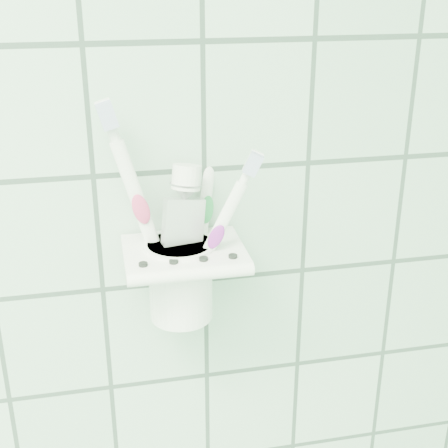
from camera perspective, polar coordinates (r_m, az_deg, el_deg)
The scene contains 6 objects.
holder_bracket at distance 0.62m, azimuth -3.70°, elevation -2.82°, with size 0.12×0.10×0.04m.
cup at distance 0.63m, azimuth -4.00°, elevation -4.83°, with size 0.07×0.07×0.08m.
toothbrush_pink at distance 0.61m, azimuth -4.83°, elevation 1.86°, with size 0.06×0.02×0.22m.
toothbrush_blue at distance 0.60m, azimuth -3.13°, elevation 0.58°, with size 0.05×0.07×0.20m.
toothbrush_orange at distance 0.60m, azimuth -4.58°, elevation -0.36°, with size 0.08×0.03×0.18m.
toothpaste_tube at distance 0.60m, azimuth -4.59°, elevation -0.96°, with size 0.05×0.04×0.16m.
Camera 1 is at (0.57, 0.60, 1.57)m, focal length 50.00 mm.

